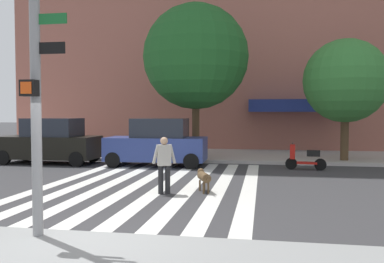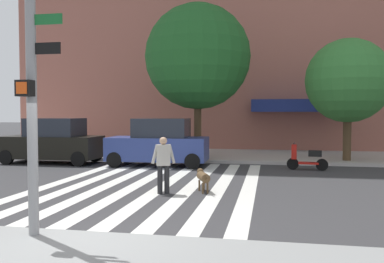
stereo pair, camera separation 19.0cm
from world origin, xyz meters
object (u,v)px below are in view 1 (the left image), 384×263
parked_car_behind_first (157,143)px  parked_scooter (306,158)px  traffic_light_pole (34,44)px  parked_car_near_curb (50,142)px  street_tree_middle (345,81)px  pedestrian_dog_walker (164,162)px  street_tree_nearest (196,57)px  dog_on_leash (204,177)px

parked_car_behind_first → parked_scooter: bearing=-2.0°
traffic_light_pole → parked_car_near_curb: bearing=117.8°
traffic_light_pole → street_tree_middle: 15.27m
traffic_light_pole → parked_car_near_curb: 12.58m
parked_car_near_curb → parked_scooter: parked_car_near_curb is taller
parked_car_near_curb → street_tree_middle: bearing=9.9°
traffic_light_pole → parked_car_behind_first: bearing=93.5°
street_tree_middle → pedestrian_dog_walker: size_ratio=3.40×
parked_car_behind_first → street_tree_middle: bearing=15.7°
street_tree_nearest → street_tree_middle: 7.06m
parked_car_near_curb → parked_scooter: bearing=-1.1°
parked_car_behind_first → street_tree_nearest: bearing=59.3°
parked_car_near_curb → dog_on_leash: bearing=-34.9°
street_tree_nearest → parked_scooter: bearing=-26.6°
street_tree_middle → parked_car_near_curb: bearing=-170.1°
parked_car_behind_first → pedestrian_dog_walker: parked_car_behind_first is taller
parked_car_behind_first → dog_on_leash: (2.87, -5.56, -0.55)m
parked_car_behind_first → parked_scooter: size_ratio=2.69×
parked_scooter → pedestrian_dog_walker: (-4.51, -5.84, 0.45)m
traffic_light_pole → street_tree_nearest: (0.67, 13.16, 1.52)m
parked_car_near_curb → parked_car_behind_first: 5.08m
dog_on_leash → traffic_light_pole: bearing=-112.4°
street_tree_middle → pedestrian_dog_walker: bearing=-127.7°
parked_car_near_curb → street_tree_nearest: 7.93m
street_tree_middle → parked_scooter: bearing=-127.7°
parked_car_near_curb → pedestrian_dog_walker: (6.88, -6.06, -0.06)m
traffic_light_pole → pedestrian_dog_walker: traffic_light_pole is taller
street_tree_nearest → dog_on_leash: street_tree_nearest is taller
parked_scooter → traffic_light_pole: bearing=-117.8°
parked_car_behind_first → street_tree_middle: (8.29, 2.33, 2.80)m
parked_car_behind_first → parked_scooter: (6.31, -0.22, -0.51)m
street_tree_middle → pedestrian_dog_walker: street_tree_middle is taller
pedestrian_dog_walker → traffic_light_pole: bearing=-103.1°
parked_scooter → dog_on_leash: (-3.44, -5.34, -0.03)m
parked_car_near_curb → dog_on_leash: parked_car_near_curb is taller
traffic_light_pole → pedestrian_dog_walker: bearing=76.9°
parked_car_near_curb → parked_car_behind_first: bearing=0.0°
street_tree_nearest → dog_on_leash: bearing=-79.0°
pedestrian_dog_walker → dog_on_leash: bearing=25.1°
parked_car_behind_first → street_tree_middle: size_ratio=0.79×
traffic_light_pole → parked_scooter: traffic_light_pole is taller
street_tree_middle → dog_on_leash: bearing=-124.5°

